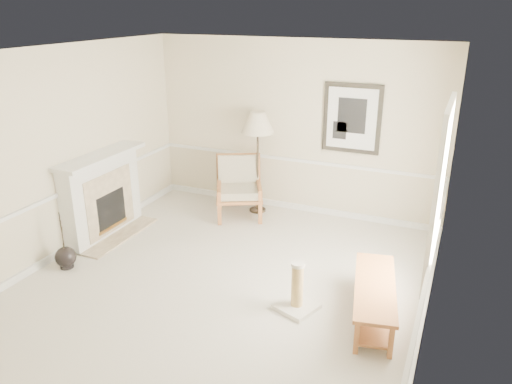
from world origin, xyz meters
TOP-DOWN VIEW (x-y plane):
  - ground at (0.00, 0.00)m, footprint 5.50×5.50m
  - room at (0.14, 0.08)m, footprint 5.04×5.54m
  - fireplace at (-2.34, 0.60)m, footprint 0.64×1.64m
  - floor_vase at (-2.15, -0.48)m, footprint 0.28×0.28m
  - armchair at (-0.78, 2.16)m, footprint 1.04×1.06m
  - floor_lamp at (-0.53, 2.40)m, footprint 0.56×0.56m
  - bench at (1.93, 0.02)m, footprint 0.73×1.56m
  - scratching_post at (1.07, -0.17)m, footprint 0.55×0.55m

SIDE VIEW (x-z plane):
  - ground at x=0.00m, z-range 0.00..0.00m
  - floor_vase at x=-2.15m, z-range -0.26..0.57m
  - scratching_post at x=1.07m, z-range -0.11..0.50m
  - bench at x=1.93m, z-range 0.07..0.50m
  - armchair at x=-0.78m, z-range 0.04..1.04m
  - fireplace at x=-2.34m, z-range -0.01..1.30m
  - floor_lamp at x=-0.53m, z-range 0.65..2.39m
  - room at x=0.14m, z-range 0.41..3.33m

